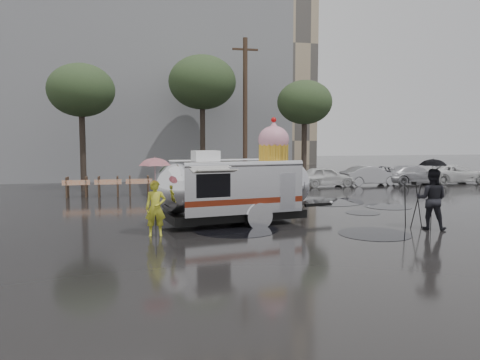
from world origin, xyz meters
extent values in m
plane|color=black|center=(0.00, 0.00, 0.00)|extent=(120.00, 120.00, 0.00)
cylinder|color=black|center=(2.68, -1.57, 0.01)|extent=(2.16, 2.16, 0.01)
cylinder|color=black|center=(6.14, 3.47, 0.01)|extent=(1.94, 1.94, 0.01)
cylinder|color=black|center=(-1.26, 0.08, 0.01)|extent=(2.74, 2.74, 0.01)
cylinder|color=black|center=(4.30, 5.64, 0.01)|extent=(3.35, 3.35, 0.01)
cylinder|color=black|center=(4.29, 2.20, 0.01)|extent=(1.31, 1.31, 0.01)
cube|color=slate|center=(-4.00, 24.00, 6.50)|extent=(22.00, 12.00, 13.00)
cylinder|color=#473323|center=(2.50, 14.00, 4.50)|extent=(0.28, 0.28, 9.00)
cube|color=#473323|center=(2.50, 14.00, 8.30)|extent=(1.60, 0.12, 0.12)
cylinder|color=#382D26|center=(-7.00, 13.00, 2.93)|extent=(0.32, 0.32, 5.85)
ellipsoid|color=#273B1F|center=(-7.00, 13.00, 5.52)|extent=(3.64, 3.64, 2.86)
cylinder|color=#382D26|center=(0.00, 15.00, 3.38)|extent=(0.32, 0.32, 6.75)
ellipsoid|color=#273B1F|center=(0.00, 15.00, 6.38)|extent=(4.20, 4.20, 3.30)
cylinder|color=#382D26|center=(6.00, 13.00, 2.70)|extent=(0.32, 0.32, 5.40)
ellipsoid|color=#273B1F|center=(6.00, 13.00, 5.10)|extent=(3.36, 3.36, 2.64)
cube|color=#473323|center=(-7.50, 10.00, 0.50)|extent=(0.08, 0.80, 1.00)
cube|color=#473323|center=(-6.60, 10.00, 0.50)|extent=(0.08, 0.80, 1.00)
cube|color=#E5590C|center=(-7.05, 9.62, 0.75)|extent=(1.30, 0.04, 0.25)
cube|color=#473323|center=(-6.00, 10.00, 0.50)|extent=(0.08, 0.80, 1.00)
cube|color=#473323|center=(-5.10, 10.00, 0.50)|extent=(0.08, 0.80, 1.00)
cube|color=#E5590C|center=(-5.55, 9.62, 0.75)|extent=(1.30, 0.04, 0.25)
cube|color=#473323|center=(-4.50, 10.00, 0.50)|extent=(0.08, 0.80, 1.00)
cube|color=#473323|center=(-3.60, 10.00, 0.50)|extent=(0.08, 0.80, 1.00)
cube|color=#E5590C|center=(-4.05, 9.62, 0.75)|extent=(1.30, 0.04, 0.25)
imported|color=silver|center=(7.00, 12.00, 0.70)|extent=(4.00, 1.80, 1.40)
imported|color=#B2B2B7|center=(10.00, 12.00, 0.70)|extent=(4.00, 1.80, 1.40)
imported|color=#B2B2B7|center=(13.00, 12.00, 0.72)|extent=(4.20, 1.80, 1.44)
imported|color=silver|center=(16.00, 12.00, 0.75)|extent=(4.40, 1.90, 1.50)
cube|color=silver|center=(-1.05, 1.18, 1.29)|extent=(4.34, 2.73, 1.66)
ellipsoid|color=silver|center=(0.95, 1.50, 1.29)|extent=(1.70, 2.31, 1.66)
ellipsoid|color=silver|center=(-3.05, 0.86, 1.29)|extent=(1.70, 2.31, 1.66)
cube|color=black|center=(-1.05, 1.18, 0.32)|extent=(4.84, 2.54, 0.28)
cylinder|color=black|center=(-0.44, 0.31, 0.32)|extent=(0.67, 0.30, 0.65)
cylinder|color=black|center=(-0.74, 2.19, 0.32)|extent=(0.67, 0.30, 0.65)
cylinder|color=silver|center=(-0.42, 0.19, 0.37)|extent=(0.89, 0.23, 0.88)
cube|color=black|center=(2.23, 1.70, 0.46)|extent=(1.11, 0.28, 0.11)
sphere|color=silver|center=(2.77, 1.79, 0.51)|extent=(0.17, 0.17, 0.15)
cylinder|color=black|center=(-3.87, 0.73, 0.23)|extent=(0.11, 0.11, 0.46)
cube|color=#601B0C|center=(-0.88, 0.14, 0.88)|extent=(4.01, 0.66, 0.18)
cube|color=#601B0C|center=(-1.21, 2.22, 0.88)|extent=(4.01, 0.66, 0.18)
cube|color=black|center=(-1.97, -0.05, 1.43)|extent=(1.10, 0.20, 0.74)
cube|color=#AEABA2|center=(-1.94, -0.27, 1.89)|extent=(1.35, 0.65, 0.13)
cube|color=silver|center=(0.58, 0.35, 1.15)|extent=(0.55, 0.12, 1.20)
cube|color=white|center=(-2.05, 1.02, 2.30)|extent=(0.91, 0.72, 0.35)
cylinder|color=gold|center=(0.41, 1.41, 2.40)|extent=(1.10, 1.10, 0.55)
ellipsoid|color=pink|center=(0.41, 1.41, 2.84)|extent=(1.22, 1.22, 0.96)
cone|color=pink|center=(0.41, 1.41, 3.32)|extent=(0.53, 0.53, 0.37)
sphere|color=red|center=(0.41, 1.41, 3.52)|extent=(0.21, 0.21, 0.18)
imported|color=gold|center=(-3.76, -0.33, 0.83)|extent=(0.61, 0.41, 1.65)
imported|color=pink|center=(-3.76, -0.33, 1.95)|extent=(1.18, 1.18, 0.80)
cylinder|color=black|center=(-3.76, -0.33, 0.83)|extent=(0.02, 0.02, 1.65)
imported|color=black|center=(4.81, -1.29, 0.96)|extent=(1.04, 0.98, 1.93)
imported|color=black|center=(4.81, -1.29, 1.91)|extent=(1.05, 1.05, 0.72)
cylinder|color=black|center=(4.81, -1.29, 0.83)|extent=(0.02, 0.02, 1.65)
cylinder|color=black|center=(4.73, -0.73, 0.71)|extent=(0.11, 0.32, 1.43)
cylinder|color=black|center=(4.31, -0.62, 0.71)|extent=(0.24, 0.25, 1.44)
cylinder|color=black|center=(4.42, -1.04, 0.71)|extent=(0.32, 0.11, 1.43)
cube|color=black|center=(4.49, -0.80, 1.44)|extent=(0.14, 0.13, 0.10)
camera|label=1|loc=(-4.47, -14.18, 2.86)|focal=35.00mm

